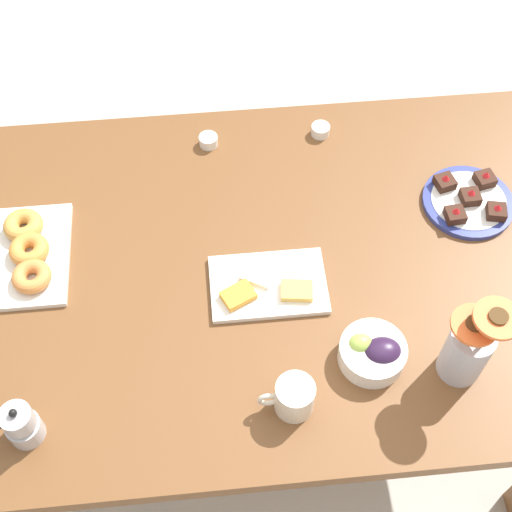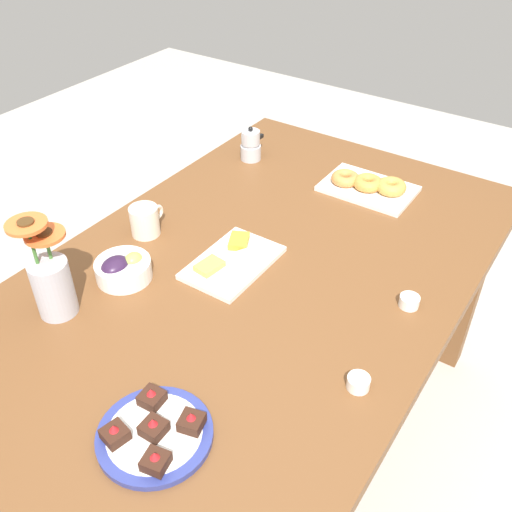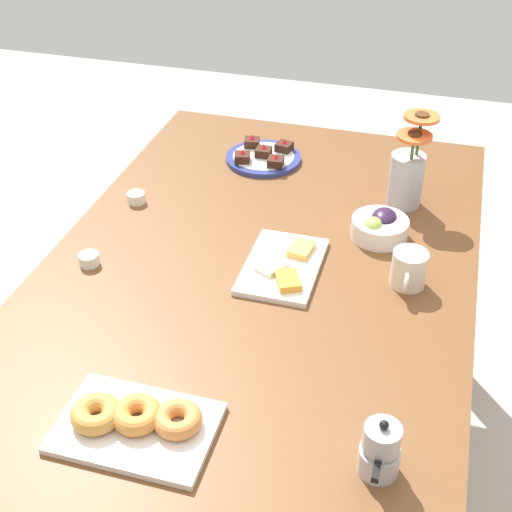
{
  "view_description": "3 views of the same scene",
  "coord_description": "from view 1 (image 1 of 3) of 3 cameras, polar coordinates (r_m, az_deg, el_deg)",
  "views": [
    {
      "loc": [
        0.09,
        0.88,
        2.11
      ],
      "look_at": [
        0.0,
        0.0,
        0.78
      ],
      "focal_mm": 50.0,
      "sensor_mm": 36.0,
      "label": 1
    },
    {
      "loc": [
        -0.96,
        -0.65,
        1.67
      ],
      "look_at": [
        0.0,
        0.0,
        0.78
      ],
      "focal_mm": 40.0,
      "sensor_mm": 36.0,
      "label": 2
    },
    {
      "loc": [
        1.29,
        0.37,
        1.73
      ],
      "look_at": [
        0.0,
        0.0,
        0.78
      ],
      "focal_mm": 50.0,
      "sensor_mm": 36.0,
      "label": 3
    }
  ],
  "objects": [
    {
      "name": "ground_plane",
      "position": [
        2.29,
        -0.0,
        -10.86
      ],
      "size": [
        6.0,
        6.0,
        0.0
      ],
      "primitive_type": "plane",
      "color": "#B7B2A8"
    },
    {
      "name": "dining_table",
      "position": [
        1.71,
        -0.0,
        -2.33
      ],
      "size": [
        1.6,
        1.0,
        0.74
      ],
      "color": "brown",
      "rests_on": "ground_plane"
    },
    {
      "name": "coffee_mug",
      "position": [
        1.44,
        3.04,
        -11.2
      ],
      "size": [
        0.12,
        0.08,
        0.09
      ],
      "color": "silver",
      "rests_on": "dining_table"
    },
    {
      "name": "grape_bowl",
      "position": [
        1.51,
        9.36,
        -7.61
      ],
      "size": [
        0.14,
        0.14,
        0.07
      ],
      "color": "white",
      "rests_on": "dining_table"
    },
    {
      "name": "cheese_platter",
      "position": [
        1.6,
        0.92,
        -2.38
      ],
      "size": [
        0.26,
        0.17,
        0.03
      ],
      "color": "white",
      "rests_on": "dining_table"
    },
    {
      "name": "croissant_platter",
      "position": [
        1.71,
        -17.79,
        0.32
      ],
      "size": [
        0.19,
        0.28,
        0.05
      ],
      "color": "white",
      "rests_on": "dining_table"
    },
    {
      "name": "jam_cup_honey",
      "position": [
        1.89,
        5.18,
        10.02
      ],
      "size": [
        0.05,
        0.05,
        0.03
      ],
      "color": "white",
      "rests_on": "dining_table"
    },
    {
      "name": "jam_cup_berry",
      "position": [
        1.86,
        -3.83,
        9.22
      ],
      "size": [
        0.05,
        0.05,
        0.03
      ],
      "color": "white",
      "rests_on": "dining_table"
    },
    {
      "name": "dessert_plate",
      "position": [
        1.8,
        16.64,
        4.24
      ],
      "size": [
        0.22,
        0.22,
        0.05
      ],
      "color": "navy",
      "rests_on": "dining_table"
    },
    {
      "name": "flower_vase",
      "position": [
        1.49,
        16.58,
        -7.19
      ],
      "size": [
        0.12,
        0.11,
        0.26
      ],
      "color": "#B2B2BC",
      "rests_on": "dining_table"
    },
    {
      "name": "moka_pot",
      "position": [
        1.48,
        -18.25,
        -12.71
      ],
      "size": [
        0.11,
        0.07,
        0.12
      ],
      "color": "#B7B7BC",
      "rests_on": "dining_table"
    }
  ]
}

